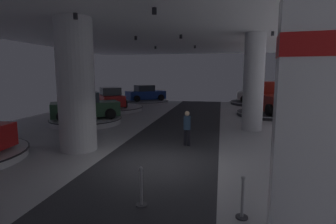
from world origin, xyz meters
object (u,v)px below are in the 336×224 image
display_car_deep_left (145,94)px  display_platform_far_right (274,114)px  column_left (76,86)px  display_car_deep_right (259,94)px  display_car_mid_left (85,107)px  display_platform_deep_right (258,103)px  brand_sign_pylon (310,135)px  column_right (254,82)px  display_platform_deep_left (146,101)px  display_platform_far_left (111,108)px  display_platform_mid_left (86,121)px  display_car_far_left (110,98)px  visitor_walking_near (187,126)px  pickup_truck_far_right (273,100)px

display_car_deep_left → display_platform_far_right: 14.09m
column_left → display_car_deep_right: bearing=62.8°
display_car_mid_left → display_platform_deep_right: bearing=47.4°
brand_sign_pylon → display_platform_far_right: bearing=81.3°
column_right → display_car_deep_left: column_right is taller
display_platform_deep_left → display_car_mid_left: display_car_mid_left is taller
brand_sign_pylon → display_platform_far_left: size_ratio=0.77×
display_platform_deep_left → display_car_deep_left: bearing=-140.6°
display_platform_far_left → display_platform_far_right: 13.66m
display_platform_mid_left → display_car_deep_right: bearing=47.3°
display_car_far_left → display_platform_deep_left: size_ratio=0.89×
brand_sign_pylon → display_car_mid_left: (-10.06, 11.12, -1.15)m
display_platform_far_left → visitor_walking_near: (8.14, -10.25, 0.72)m
column_left → display_platform_deep_right: 21.64m
display_car_mid_left → column_left: bearing=-64.1°
display_car_deep_left → display_platform_deep_left: bearing=39.4°
display_car_mid_left → display_platform_far_right: 14.05m
column_left → display_car_deep_right: (9.83, 19.12, -1.67)m
display_car_deep_right → display_car_deep_left: bearing=-176.1°
brand_sign_pylon → display_platform_far_right: size_ratio=0.78×
column_right → display_car_mid_left: bearing=-179.2°
display_car_far_left → display_car_mid_left: bearing=-81.3°
display_platform_deep_left → pickup_truck_far_right: bearing=-28.0°
display_platform_far_left → display_car_mid_left: display_car_mid_left is taller
display_platform_far_right → visitor_walking_near: size_ratio=3.57×
display_car_mid_left → pickup_truck_far_right: 14.08m
display_car_deep_left → column_left: bearing=-82.8°
display_platform_deep_left → display_platform_mid_left: display_platform_mid_left is taller
brand_sign_pylon → display_car_far_left: brand_sign_pylon is taller
column_right → display_platform_far_right: bearing=68.7°
brand_sign_pylon → pickup_truck_far_right: size_ratio=0.78×
display_platform_deep_left → display_car_deep_right: bearing=3.8°
display_platform_deep_right → brand_sign_pylon: bearing=-95.6°
column_right → display_car_deep_right: size_ratio=1.25×
brand_sign_pylon → display_platform_deep_left: (-9.67, 23.89, -2.13)m
display_platform_far_right → visitor_walking_near: bearing=-119.0°
display_car_deep_left → display_platform_far_right: bearing=-28.9°
column_right → column_left: 9.61m
display_platform_deep_left → pickup_truck_far_right: pickup_truck_far_right is taller
column_right → display_platform_far_left: column_right is taller
display_car_far_left → display_platform_deep_right: (13.45, 7.34, -0.92)m
display_platform_far_left → display_platform_deep_left: (1.37, 6.52, -0.04)m
column_right → display_platform_far_left: 13.18m
column_right → display_car_deep_right: 13.68m
display_car_far_left → visitor_walking_near: display_car_far_left is taller
display_platform_deep_left → display_car_deep_left: display_car_deep_left is taller
visitor_walking_near → display_platform_deep_right: bearing=73.2°
brand_sign_pylon → pickup_truck_far_right: brand_sign_pylon is taller
display_car_far_left → display_platform_deep_right: size_ratio=0.78×
display_car_deep_left → display_platform_far_right: size_ratio=0.77×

